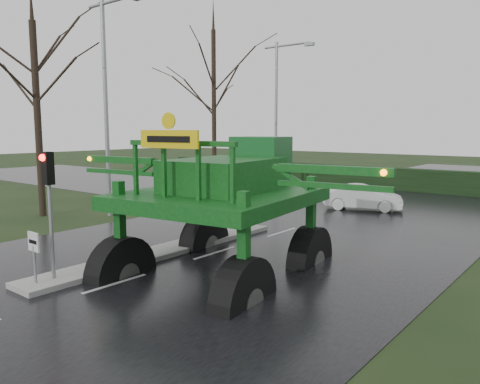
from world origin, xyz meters
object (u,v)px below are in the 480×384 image
Objects in this scene: keep_left_sign at (34,249)px; street_light_left_near at (109,88)px; white_sedan at (363,210)px; crop_sprayer at (125,181)px; traffic_signal_near at (49,188)px; traffic_signal_mid at (248,167)px; street_light_left_far at (280,102)px.

street_light_left_near is (-6.89, 7.50, 4.93)m from keep_left_sign.
street_light_left_near is 2.57× the size of white_sedan.
street_light_left_near is at bearing 138.77° from crop_sprayer.
traffic_signal_near is at bearing 90.00° from keep_left_sign.
crop_sprayer is (0.77, 2.34, 1.60)m from keep_left_sign.
traffic_signal_mid is at bearing 148.31° from white_sedan.
street_light_left_near is at bearing -90.00° from street_light_left_far.
street_light_left_near is 9.82m from crop_sprayer.
keep_left_sign is at bearing -90.00° from traffic_signal_mid.
keep_left_sign is 0.35× the size of white_sedan.
traffic_signal_near is at bearing -45.47° from street_light_left_near.
crop_sprayer is (7.66, -5.16, -3.33)m from street_light_left_near.
street_light_left_far reaches higher than white_sedan.
traffic_signal_mid is at bearing -61.14° from street_light_left_far.
keep_left_sign is 0.14× the size of street_light_left_far.
traffic_signal_mid is 8.13m from white_sedan.
keep_left_sign is 16.64m from white_sedan.
street_light_left_far reaches higher than traffic_signal_mid.
street_light_left_far is at bearing 107.78° from keep_left_sign.
traffic_signal_mid is 0.35× the size of crop_sprayer.
keep_left_sign is 23.11m from street_light_left_far.
street_light_left_near is at bearing 117.00° from white_sedan.
crop_sprayer is (0.77, -6.65, 0.07)m from traffic_signal_mid.
traffic_signal_mid reaches higher than keep_left_sign.
traffic_signal_near is at bearing -119.79° from crop_sprayer.
street_light_left_near reaches higher than traffic_signal_mid.
street_light_left_near and street_light_left_far have the same top height.
traffic_signal_near is 10.40m from street_light_left_near.
street_light_left_far is (-6.89, 21.01, 3.40)m from traffic_signal_near.
street_light_left_far is 11.51m from white_sedan.
white_sedan is (8.48, -4.97, -5.99)m from street_light_left_far.
traffic_signal_near is at bearing 154.55° from white_sedan.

